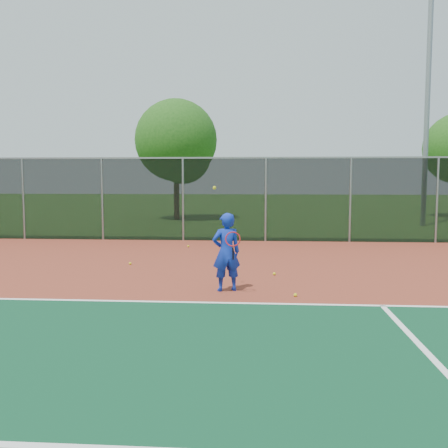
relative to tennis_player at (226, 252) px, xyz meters
name	(u,v)px	position (x,y,z in m)	size (l,w,h in m)	color
ground	(277,368)	(0.89, -4.03, -0.82)	(120.00, 120.00, 0.00)	#295719
court_apron	(272,320)	(0.89, -2.03, -0.81)	(30.00, 20.00, 0.02)	brown
fence_back	(266,198)	(0.89, 7.97, 0.74)	(30.00, 0.06, 3.03)	black
tennis_player	(226,252)	(0.00, 0.00, 0.00)	(0.67, 0.69, 2.14)	#122DAE
practice_ball_0	(295,295)	(1.37, -0.42, -0.77)	(0.07, 0.07, 0.07)	yellow
practice_ball_1	(188,246)	(-1.67, 6.21, -0.77)	(0.07, 0.07, 0.07)	yellow
practice_ball_4	(274,274)	(1.03, 1.68, -0.77)	(0.07, 0.07, 0.07)	yellow
practice_ball_7	(130,263)	(-2.74, 2.82, -0.77)	(0.07, 0.07, 0.07)	yellow
floodlight_n	(428,86)	(8.47, 14.33, 5.71)	(0.90, 0.40, 11.53)	gray
tree_back_left	(178,144)	(-3.76, 16.93, 3.27)	(4.44, 4.44, 6.52)	#3C2615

